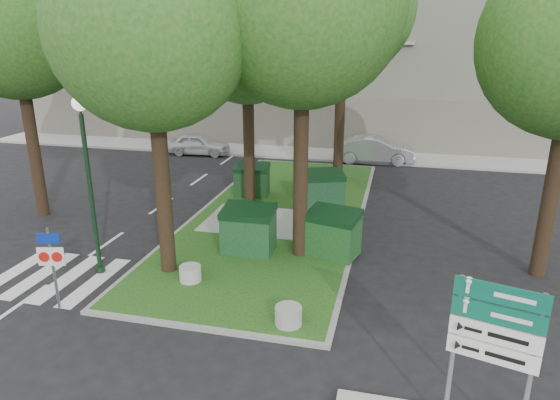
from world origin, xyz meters
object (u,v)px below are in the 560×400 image
(tree_median_mid, at_px, (249,26))
(car_silver, at_px, (374,150))
(dumpster_c, at_px, (323,189))
(bollard_left, at_px, (190,273))
(street_lamp, at_px, (87,166))
(tree_street_left, at_px, (14,4))
(car_white, at_px, (199,144))
(dumpster_a, at_px, (252,180))
(bollard_mid, at_px, (267,239))
(litter_bin, at_px, (339,194))
(traffic_sign_pole, at_px, (52,258))
(dumpster_d, at_px, (333,233))
(bollard_right, at_px, (288,316))
(directional_sign, at_px, (495,337))
(dumpster_b, at_px, (249,230))
(tree_median_near_left, at_px, (153,7))

(tree_median_mid, bearing_deg, car_silver, 62.24)
(dumpster_c, relative_size, bollard_left, 3.11)
(street_lamp, bearing_deg, tree_median_mid, 69.50)
(tree_street_left, bearing_deg, bollard_left, -27.39)
(dumpster_c, height_order, street_lamp, street_lamp)
(tree_median_mid, distance_m, car_white, 11.59)
(dumpster_a, xyz_separation_m, bollard_mid, (2.00, -5.00, -0.47))
(litter_bin, xyz_separation_m, traffic_sign_pole, (-5.96, -9.63, 0.90))
(dumpster_d, relative_size, car_silver, 0.42)
(bollard_right, xyz_separation_m, car_white, (-9.08, 16.44, 0.27))
(traffic_sign_pole, xyz_separation_m, directional_sign, (9.92, -2.02, 0.60))
(litter_bin, height_order, car_silver, car_silver)
(tree_street_left, relative_size, bollard_mid, 21.96)
(bollard_left, distance_m, directional_sign, 8.37)
(directional_sign, xyz_separation_m, car_white, (-13.07, 18.94, -1.40))
(litter_bin, bearing_deg, dumpster_c, -142.53)
(tree_street_left, distance_m, dumpster_d, 13.36)
(dumpster_a, bearing_deg, bollard_left, -91.76)
(tree_median_mid, distance_m, dumpster_b, 7.86)
(bollard_right, height_order, directional_sign, directional_sign)
(litter_bin, relative_size, street_lamp, 0.15)
(litter_bin, bearing_deg, dumpster_a, 174.78)
(tree_street_left, relative_size, dumpster_b, 6.67)
(dumpster_d, bearing_deg, bollard_mid, -172.56)
(dumpster_b, relative_size, car_white, 0.46)
(tree_median_mid, bearing_deg, tree_street_left, -158.20)
(car_white, relative_size, car_silver, 0.83)
(dumpster_a, distance_m, bollard_right, 10.22)
(traffic_sign_pole, bearing_deg, bollard_right, -8.97)
(litter_bin, bearing_deg, car_silver, 83.25)
(car_white, bearing_deg, traffic_sign_pole, -172.41)
(street_lamp, bearing_deg, car_white, 101.48)
(dumpster_a, bearing_deg, tree_median_mid, -78.51)
(tree_median_mid, bearing_deg, dumpster_c, 2.83)
(directional_sign, bearing_deg, dumpster_b, 149.82)
(bollard_right, height_order, traffic_sign_pole, traffic_sign_pole)
(tree_median_mid, distance_m, litter_bin, 7.37)
(litter_bin, distance_m, directional_sign, 12.40)
(bollard_mid, bearing_deg, directional_sign, -50.61)
(dumpster_a, distance_m, dumpster_d, 6.76)
(street_lamp, relative_size, car_white, 1.43)
(tree_median_near_left, distance_m, dumpster_a, 9.91)
(bollard_right, bearing_deg, dumpster_b, 119.42)
(dumpster_a, bearing_deg, bollard_right, -74.47)
(directional_sign, bearing_deg, car_silver, 114.52)
(bollard_left, height_order, street_lamp, street_lamp)
(dumpster_c, relative_size, litter_bin, 2.38)
(dumpster_a, height_order, bollard_left, dumpster_a)
(bollard_mid, height_order, car_white, car_white)
(bollard_left, relative_size, bollard_right, 0.94)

